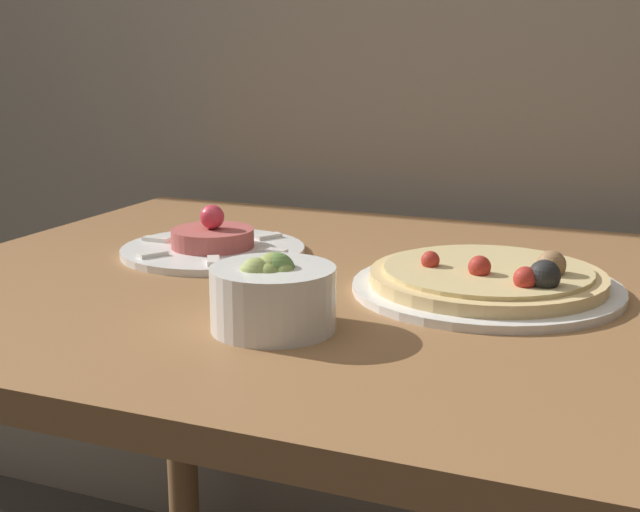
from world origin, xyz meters
TOP-DOWN VIEW (x-y plane):
  - dining_table at (0.00, 0.44)m, footprint 1.07×0.88m
  - pizza_plate at (0.19, 0.46)m, footprint 0.32×0.32m
  - tartare_plate at (-0.21, 0.51)m, footprint 0.26×0.26m
  - small_bowl at (0.01, 0.24)m, footprint 0.13×0.13m

SIDE VIEW (x-z plane):
  - dining_table at x=0.00m, z-range 0.27..1.02m
  - tartare_plate at x=-0.21m, z-range 0.73..0.80m
  - pizza_plate at x=0.19m, z-range 0.74..0.80m
  - small_bowl at x=0.01m, z-range 0.75..0.83m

